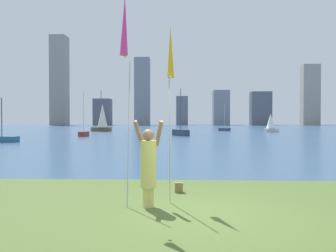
# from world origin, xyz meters

# --- Properties ---
(ground) EXTENTS (120.00, 138.00, 0.12)m
(ground) POSITION_xyz_m (0.00, 50.95, -0.06)
(ground) COLOR #475B28
(person) EXTENTS (0.67, 0.50, 1.84)m
(person) POSITION_xyz_m (-1.05, 0.42, 0.90)
(person) COLOR #D8CC66
(person) RESTS_ON ground
(kite_flag_left) EXTENTS (0.16, 0.91, 4.37)m
(kite_flag_left) POSITION_xyz_m (-1.49, 0.09, 3.63)
(kite_flag_left) COLOR #B2B2B7
(kite_flag_left) RESTS_ON ground
(kite_flag_right) EXTENTS (0.16, 1.03, 3.99)m
(kite_flag_right) POSITION_xyz_m (-0.60, 1.14, 3.30)
(kite_flag_right) COLOR #B2B2B7
(kite_flag_right) RESTS_ON ground
(bag) EXTENTS (0.20, 0.18, 0.25)m
(bag) POSITION_xyz_m (-0.42, 1.98, 0.12)
(bag) COLOR olive
(bag) RESTS_ON ground
(sailboat_2) EXTENTS (3.14, 1.87, 6.11)m
(sailboat_2) POSITION_xyz_m (-12.32, 46.12, 2.01)
(sailboat_2) COLOR brown
(sailboat_2) RESTS_ON ground
(sailboat_3) EXTENTS (1.97, 2.44, 5.18)m
(sailboat_3) POSITION_xyz_m (-0.57, 32.66, 0.40)
(sailboat_3) COLOR #333D51
(sailboat_3) RESTS_ON ground
(sailboat_4) EXTENTS (1.82, 1.92, 4.25)m
(sailboat_4) POSITION_xyz_m (6.11, 49.15, 0.26)
(sailboat_4) COLOR #333D51
(sailboat_4) RESTS_ON ground
(sailboat_5) EXTENTS (0.79, 1.66, 4.67)m
(sailboat_5) POSITION_xyz_m (-10.88, 30.83, 0.32)
(sailboat_5) COLOR maroon
(sailboat_5) RESTS_ON ground
(sailboat_7) EXTENTS (2.69, 0.90, 3.57)m
(sailboat_7) POSITION_xyz_m (-14.82, 21.14, 0.27)
(sailboat_7) COLOR #2D6084
(sailboat_7) RESTS_ON ground
(sailboat_8) EXTENTS (2.39, 1.98, 3.41)m
(sailboat_8) POSITION_xyz_m (12.08, 44.34, 1.29)
(sailboat_8) COLOR silver
(sailboat_8) RESTS_ON ground
(skyline_tower_0) EXTENTS (4.50, 5.03, 26.51)m
(skyline_tower_0) POSITION_xyz_m (-37.14, 99.29, 13.26)
(skyline_tower_0) COLOR gray
(skyline_tower_0) RESTS_ON ground
(skyline_tower_1) EXTENTS (4.87, 4.74, 7.75)m
(skyline_tower_1) POSITION_xyz_m (-24.04, 98.67, 3.88)
(skyline_tower_1) COLOR #565B66
(skyline_tower_1) RESTS_ON ground
(skyline_tower_2) EXTENTS (4.35, 3.23, 19.45)m
(skyline_tower_2) POSITION_xyz_m (-12.04, 96.63, 9.73)
(skyline_tower_2) COLOR gray
(skyline_tower_2) RESTS_ON ground
(skyline_tower_3) EXTENTS (3.47, 4.31, 8.59)m
(skyline_tower_3) POSITION_xyz_m (-0.59, 101.20, 4.30)
(skyline_tower_3) COLOR slate
(skyline_tower_3) RESTS_ON ground
(skyline_tower_4) EXTENTS (4.69, 6.11, 10.24)m
(skyline_tower_4) POSITION_xyz_m (10.90, 100.61, 5.12)
(skyline_tower_4) COLOR gray
(skyline_tower_4) RESTS_ON ground
(skyline_tower_5) EXTENTS (5.70, 4.03, 9.59)m
(skyline_tower_5) POSITION_xyz_m (21.84, 97.00, 4.79)
(skyline_tower_5) COLOR #565B66
(skyline_tower_5) RESTS_ON ground
(skyline_tower_6) EXTENTS (4.85, 3.38, 17.59)m
(skyline_tower_6) POSITION_xyz_m (36.55, 99.25, 8.80)
(skyline_tower_6) COLOR gray
(skyline_tower_6) RESTS_ON ground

